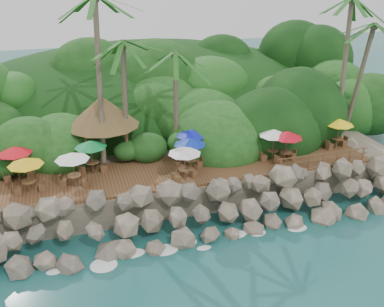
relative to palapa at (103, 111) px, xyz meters
name	(u,v)px	position (x,y,z in m)	size (l,w,h in m)	color
ground	(220,243)	(5.53, -9.88, -5.79)	(140.00, 140.00, 0.00)	#19514F
land_base	(161,134)	(5.53, 6.12, -4.74)	(32.00, 25.20, 2.10)	gray
jungle_hill	(146,119)	(5.53, 13.62, -5.79)	(44.80, 28.00, 15.40)	#143811
seawall	(210,210)	(5.53, -7.88, -4.64)	(29.00, 4.00, 2.30)	gray
terrace	(192,169)	(5.53, -3.88, -3.59)	(26.00, 5.00, 0.20)	brown
jungle_foliage	(164,149)	(5.53, 5.12, -5.79)	(44.00, 16.00, 12.00)	#143811
foam_line	(219,240)	(5.53, -9.58, -5.76)	(25.20, 0.80, 0.06)	white
palms	(190,21)	(6.21, -1.22, 6.16)	(35.25, 7.08, 12.60)	brown
palapa	(103,111)	(0.00, 0.00, 0.00)	(5.19, 5.19, 4.60)	brown
dining_clusters	(178,143)	(4.60, -3.76, -1.52)	(25.51, 5.39, 2.38)	brown
railing	(323,158)	(14.52, -6.23, -2.88)	(7.20, 0.10, 1.00)	brown
waiter	(263,146)	(11.03, -3.71, -2.58)	(0.66, 0.44, 1.82)	silver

